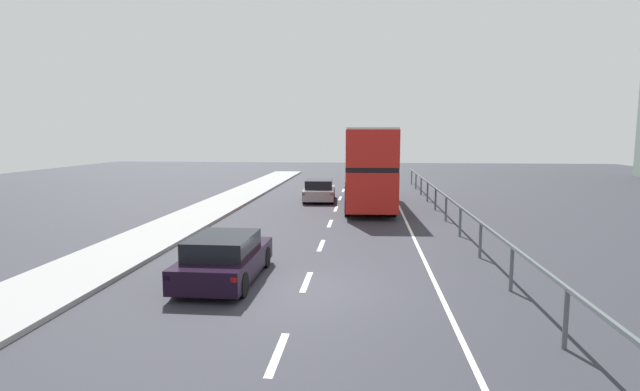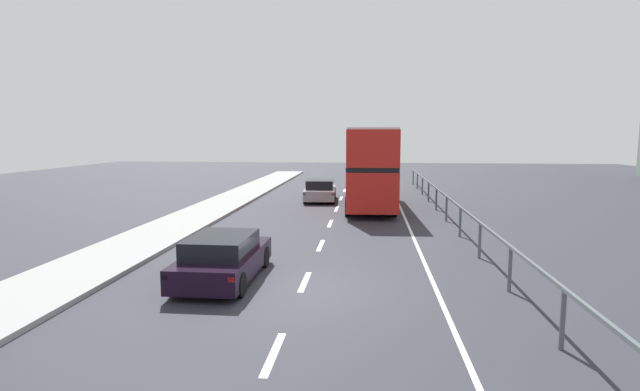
{
  "view_description": "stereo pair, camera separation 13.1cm",
  "coord_description": "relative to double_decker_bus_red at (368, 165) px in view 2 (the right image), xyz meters",
  "views": [
    {
      "loc": [
        1.6,
        -12.57,
        4.07
      ],
      "look_at": [
        -0.33,
        8.17,
        1.49
      ],
      "focal_mm": 27.43,
      "sensor_mm": 36.0,
      "label": 1
    },
    {
      "loc": [
        1.73,
        -12.56,
        4.07
      ],
      "look_at": [
        -0.33,
        8.17,
        1.49
      ],
      "focal_mm": 27.43,
      "sensor_mm": 36.0,
      "label": 2
    }
  ],
  "objects": [
    {
      "name": "hatchback_car_near",
      "position": [
        -4.03,
        -14.93,
        -1.73
      ],
      "size": [
        1.91,
        4.24,
        1.32
      ],
      "rotation": [
        0.0,
        0.0,
        -0.01
      ],
      "color": "black",
      "rests_on": "ground"
    },
    {
      "name": "ground_plane",
      "position": [
        -1.73,
        -15.42,
        -2.42
      ],
      "size": [
        73.53,
        120.0,
        0.1
      ],
      "primitive_type": "cube",
      "color": "#2B2B33"
    },
    {
      "name": "lane_paint_markings",
      "position": [
        0.58,
        -6.99,
        -2.36
      ],
      "size": [
        3.7,
        46.0,
        0.01
      ],
      "color": "silver",
      "rests_on": "ground"
    },
    {
      "name": "sedan_car_ahead",
      "position": [
        -2.96,
        2.0,
        -1.72
      ],
      "size": [
        2.03,
        4.08,
        1.33
      ],
      "rotation": [
        0.0,
        0.0,
        0.05
      ],
      "color": "gray",
      "rests_on": "ground"
    },
    {
      "name": "bridge_side_railing",
      "position": [
        3.71,
        -6.42,
        -1.39
      ],
      "size": [
        0.1,
        42.0,
        1.22
      ],
      "color": "#4E5559",
      "rests_on": "ground"
    },
    {
      "name": "near_sidewalk_kerb",
      "position": [
        -8.46,
        -15.42,
        -2.3
      ],
      "size": [
        2.83,
        80.0,
        0.14
      ],
      "primitive_type": "cube",
      "color": "gray",
      "rests_on": "ground"
    },
    {
      "name": "double_decker_bus_red",
      "position": [
        0.0,
        0.0,
        0.0
      ],
      "size": [
        2.94,
        10.46,
        4.43
      ],
      "rotation": [
        0.0,
        0.0,
        0.04
      ],
      "color": "red",
      "rests_on": "ground"
    }
  ]
}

